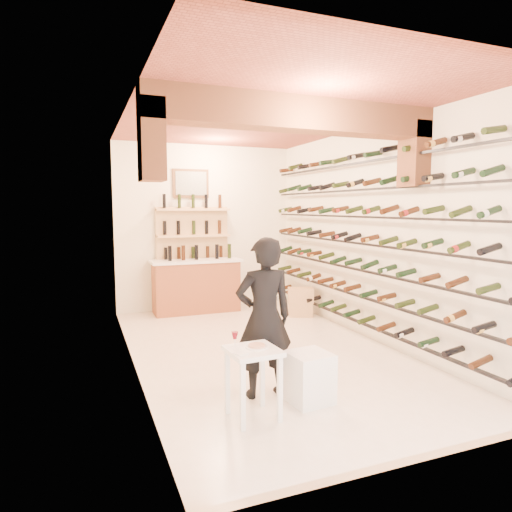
{
  "coord_description": "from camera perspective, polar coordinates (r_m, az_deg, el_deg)",
  "views": [
    {
      "loc": [
        -2.33,
        -5.62,
        1.99
      ],
      "look_at": [
        0.0,
        0.3,
        1.3
      ],
      "focal_mm": 31.49,
      "sensor_mm": 36.0,
      "label": 1
    }
  ],
  "objects": [
    {
      "name": "wine_rack",
      "position": [
        6.83,
        12.99,
        2.32
      ],
      "size": [
        0.32,
        5.7,
        2.56
      ],
      "color": "black",
      "rests_on": "ground"
    },
    {
      "name": "crate_lower",
      "position": [
        8.35,
        5.67,
        -6.72
      ],
      "size": [
        0.51,
        0.44,
        0.26
      ],
      "primitive_type": "cube",
      "rotation": [
        0.0,
        0.0,
        -0.4
      ],
      "color": "tan",
      "rests_on": "ground"
    },
    {
      "name": "crate_upper",
      "position": [
        8.3,
        5.69,
        -4.97
      ],
      "size": [
        0.53,
        0.45,
        0.26
      ],
      "primitive_type": "cube",
      "rotation": [
        0.0,
        0.0,
        -0.37
      ],
      "color": "tan",
      "rests_on": "crate_lower"
    },
    {
      "name": "chrome_barstool",
      "position": [
        6.46,
        1.73,
        -7.65
      ],
      "size": [
        0.4,
        0.4,
        0.77
      ],
      "rotation": [
        0.0,
        0.0,
        -0.01
      ],
      "color": "silver",
      "rests_on": "ground"
    },
    {
      "name": "room_shell",
      "position": [
        5.85,
        2.03,
        8.75
      ],
      "size": [
        3.52,
        6.02,
        3.21
      ],
      "color": "white",
      "rests_on": "ground"
    },
    {
      "name": "ground",
      "position": [
        6.4,
        1.0,
        -11.93
      ],
      "size": [
        6.0,
        6.0,
        0.0
      ],
      "primitive_type": "plane",
      "color": "white",
      "rests_on": "ground"
    },
    {
      "name": "tasting_table",
      "position": [
        4.33,
        -0.42,
        -13.21
      ],
      "size": [
        0.49,
        0.49,
        0.82
      ],
      "rotation": [
        0.0,
        0.0,
        0.06
      ],
      "color": "white",
      "rests_on": "ground"
    },
    {
      "name": "back_shelving",
      "position": [
        8.79,
        -8.03,
        0.76
      ],
      "size": [
        1.4,
        0.31,
        2.73
      ],
      "color": "tan",
      "rests_on": "ground"
    },
    {
      "name": "white_stool",
      "position": [
        4.79,
        6.76,
        -15.05
      ],
      "size": [
        0.45,
        0.45,
        0.51
      ],
      "primitive_type": "cube",
      "rotation": [
        0.0,
        0.0,
        0.1
      ],
      "color": "white",
      "rests_on": "ground"
    },
    {
      "name": "person",
      "position": [
        4.73,
        1.03,
        -7.83
      ],
      "size": [
        0.64,
        0.44,
        1.69
      ],
      "primitive_type": "imported",
      "rotation": [
        0.0,
        0.0,
        3.09
      ],
      "color": "black",
      "rests_on": "ground"
    },
    {
      "name": "back_counter",
      "position": [
        8.64,
        -7.59,
        -3.58
      ],
      "size": [
        1.7,
        0.62,
        1.29
      ],
      "color": "#9C5430",
      "rests_on": "ground"
    }
  ]
}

